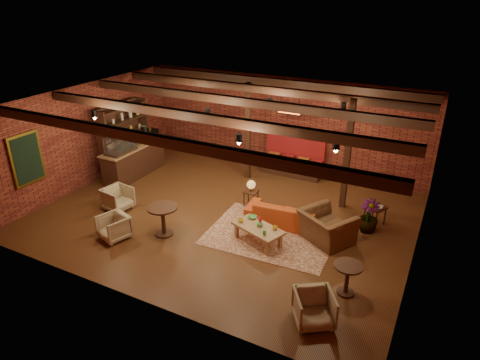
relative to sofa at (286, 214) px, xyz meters
The scene contains 29 objects.
floor 1.77m from the sofa, behind, with size 10.00×10.00×0.00m, color #3B1B0E.
ceiling 3.37m from the sofa, behind, with size 10.00×8.00×0.02m, color black.
wall_back 4.31m from the sofa, 114.79° to the left, with size 10.00×0.02×3.20m, color maroon.
wall_front 4.78m from the sofa, 112.00° to the right, with size 10.00×0.02×3.20m, color maroon.
wall_left 6.85m from the sofa, behind, with size 0.02×8.00×3.20m, color maroon.
wall_right 3.53m from the sofa, ahead, with size 0.02×8.00×3.20m, color maroon.
ceiling_beams 3.27m from the sofa, behind, with size 9.80×6.40×0.22m, color black, non-canonical shape.
ceiling_pipe 3.34m from the sofa, 142.28° to the left, with size 0.12×0.12×9.60m, color black.
post_left 3.53m from the sofa, 134.89° to the left, with size 0.16×0.16×3.20m, color black.
post_right 2.41m from the sofa, 58.16° to the left, with size 0.16×0.16×3.20m, color black.
service_counter 5.89m from the sofa, behind, with size 0.80×2.50×1.60m, color black, non-canonical shape.
plant_counter 5.87m from the sofa, behind, with size 0.35×0.39×0.30m, color #337F33.
shelving_hutch 6.34m from the sofa, behind, with size 0.52×2.00×2.40m, color black, non-canonical shape.
chalkboard_menu 7.25m from the sofa, 158.90° to the right, with size 0.08×0.96×1.46m, color black.
banquette 3.47m from the sofa, 108.90° to the left, with size 2.10×0.70×1.00m, color maroon, non-canonical shape.
service_sign 3.66m from the sofa, 111.64° to the left, with size 0.86×0.06×0.30m, color #F65418.
ceiling_spotlights 3.08m from the sofa, behind, with size 6.40×4.40×0.28m, color black, non-canonical shape.
rug 0.75m from the sofa, 102.10° to the right, with size 3.21×2.46×0.01m, color maroon.
sofa is the anchor object (origin of this frame).
coffee_table 1.21m from the sofa, 104.67° to the right, with size 1.45×1.05×0.70m.
side_table_lamp 1.46m from the sofa, 157.82° to the left, with size 0.40×0.40×0.81m.
round_table_left 3.28m from the sofa, 143.52° to the right, with size 0.77×0.77×0.81m.
armchair_a 4.86m from the sofa, 163.03° to the right, with size 0.72×0.67×0.74m, color beige.
armchair_b 4.52m from the sofa, 143.74° to the right, with size 0.68×0.64×0.70m, color beige.
armchair_right 1.26m from the sofa, 14.83° to the right, with size 1.23×0.80×1.07m, color brown.
side_table_book 2.40m from the sofa, 27.90° to the left, with size 0.63×0.63×0.55m.
round_table_right 3.03m from the sofa, 44.01° to the right, with size 0.60×0.60×0.71m.
armchair_far 3.74m from the sofa, 60.40° to the right, with size 0.72×0.67×0.74m, color beige.
plant_tall 2.37m from the sofa, 17.42° to the left, with size 1.51×1.51×2.69m, color #4C7F4C.
Camera 1 is at (5.24, -9.29, 5.90)m, focal length 32.00 mm.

